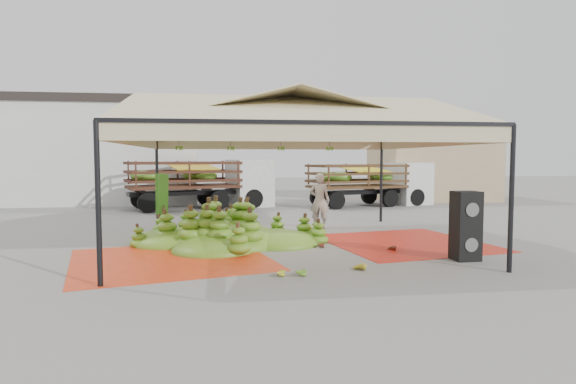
{
  "coord_description": "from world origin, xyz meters",
  "views": [
    {
      "loc": [
        -1.8,
        -12.96,
        2.32
      ],
      "look_at": [
        0.2,
        1.5,
        1.3
      ],
      "focal_mm": 30.0,
      "sensor_mm": 36.0,
      "label": 1
    }
  ],
  "objects": [
    {
      "name": "banana_leaves",
      "position": [
        -3.7,
        2.23,
        0.0
      ],
      "size": [
        0.96,
        1.36,
        3.7
      ],
      "primitive_type": null,
      "color": "#34711E",
      "rests_on": "ground"
    },
    {
      "name": "hand_green",
      "position": [
        -0.34,
        -3.7,
        0.11
      ],
      "size": [
        0.59,
        0.54,
        0.22
      ],
      "primitive_type": "ellipsoid",
      "rotation": [
        0.0,
        0.0,
        -0.37
      ],
      "color": "#447217",
      "rests_on": "ground"
    },
    {
      "name": "hand_yellow_b",
      "position": [
        0.97,
        -3.47,
        0.11
      ],
      "size": [
        0.58,
        0.53,
        0.21
      ],
      "primitive_type": "ellipsoid",
      "rotation": [
        0.0,
        0.0,
        0.36
      ],
      "color": "gold",
      "rests_on": "ground"
    },
    {
      "name": "hand_red_b",
      "position": [
        2.39,
        -1.47,
        0.09
      ],
      "size": [
        0.46,
        0.42,
        0.17
      ],
      "primitive_type": "ellipsoid",
      "rotation": [
        0.0,
        0.0,
        0.34
      ],
      "color": "#592314",
      "rests_on": "ground"
    },
    {
      "name": "truck_right",
      "position": [
        5.71,
        9.94,
        1.3
      ],
      "size": [
        6.46,
        3.61,
        2.1
      ],
      "rotation": [
        0.0,
        0.0,
        0.26
      ],
      "color": "#4B3119",
      "rests_on": "ground"
    },
    {
      "name": "tarp_left",
      "position": [
        -2.97,
        -1.79,
        0.01
      ],
      "size": [
        5.15,
        5.0,
        0.01
      ],
      "primitive_type": "cube",
      "rotation": [
        0.0,
        0.0,
        0.24
      ],
      "color": "red",
      "rests_on": "ground"
    },
    {
      "name": "vendor",
      "position": [
        1.41,
        2.61,
        0.92
      ],
      "size": [
        0.79,
        0.67,
        1.85
      ],
      "primitive_type": "imported",
      "rotation": [
        0.0,
        0.0,
        2.75
      ],
      "color": "gray",
      "rests_on": "ground"
    },
    {
      "name": "banana_heap",
      "position": [
        -1.62,
        0.03,
        0.57
      ],
      "size": [
        6.15,
        5.44,
        1.14
      ],
      "primitive_type": "ellipsoid",
      "rotation": [
        0.0,
        0.0,
        0.23
      ],
      "color": "#3E7E1A",
      "rests_on": "ground"
    },
    {
      "name": "canopy_tent",
      "position": [
        0.0,
        0.0,
        3.3
      ],
      "size": [
        8.1,
        8.1,
        4.0
      ],
      "color": "black",
      "rests_on": "ground"
    },
    {
      "name": "speaker_stack",
      "position": [
        3.7,
        -2.76,
        0.79
      ],
      "size": [
        0.59,
        0.52,
        1.58
      ],
      "rotation": [
        0.0,
        0.0,
        0.05
      ],
      "color": "black",
      "rests_on": "ground"
    },
    {
      "name": "building_white",
      "position": [
        -10.0,
        14.0,
        2.71
      ],
      "size": [
        14.3,
        6.3,
        5.4
      ],
      "color": "silver",
      "rests_on": "ground"
    },
    {
      "name": "hanging_bunches",
      "position": [
        -0.78,
        1.42,
        2.62
      ],
      "size": [
        4.74,
        0.24,
        0.2
      ],
      "color": "#3B841B",
      "rests_on": "ground"
    },
    {
      "name": "tarp_right",
      "position": [
        3.19,
        -0.44,
        0.01
      ],
      "size": [
        4.72,
        4.88,
        0.01
      ],
      "primitive_type": "cube",
      "rotation": [
        0.0,
        0.0,
        0.19
      ],
      "color": "red",
      "rests_on": "ground"
    },
    {
      "name": "building_tan",
      "position": [
        10.0,
        13.0,
        2.07
      ],
      "size": [
        6.3,
        5.3,
        4.1
      ],
      "color": "tan",
      "rests_on": "ground"
    },
    {
      "name": "hand_red_a",
      "position": [
        0.68,
        -0.79,
        0.1
      ],
      "size": [
        0.5,
        0.45,
        0.19
      ],
      "primitive_type": "ellipsoid",
      "rotation": [
        0.0,
        0.0,
        -0.3
      ],
      "color": "#5D2C15",
      "rests_on": "ground"
    },
    {
      "name": "ground",
      "position": [
        0.0,
        0.0,
        0.0
      ],
      "size": [
        90.0,
        90.0,
        0.0
      ],
      "primitive_type": "plane",
      "color": "slate",
      "rests_on": "ground"
    },
    {
      "name": "hand_yellow_a",
      "position": [
        -0.75,
        -3.7,
        0.1
      ],
      "size": [
        0.47,
        0.4,
        0.2
      ],
      "primitive_type": "ellipsoid",
      "rotation": [
        0.0,
        0.0,
        -0.13
      ],
      "color": "gold",
      "rests_on": "ground"
    },
    {
      "name": "truck_left",
      "position": [
        -2.49,
        9.86,
        1.39
      ],
      "size": [
        6.96,
        4.18,
        2.26
      ],
      "rotation": [
        0.0,
        0.0,
        0.32
      ],
      "color": "#462517",
      "rests_on": "ground"
    }
  ]
}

